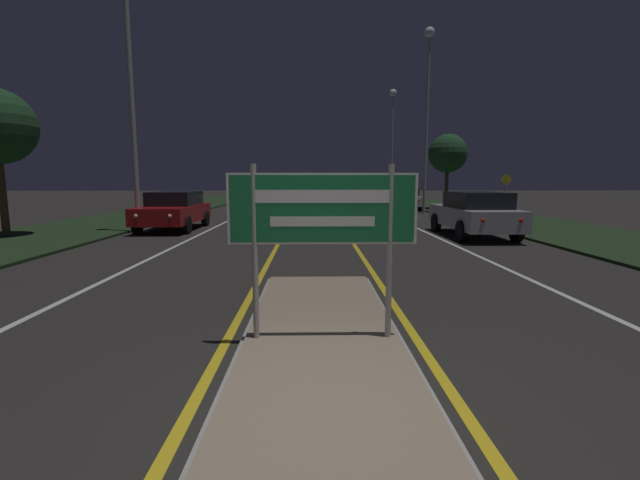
{
  "coord_description": "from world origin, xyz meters",
  "views": [
    {
      "loc": [
        -0.12,
        -3.15,
        1.95
      ],
      "look_at": [
        0.0,
        3.23,
        1.06
      ],
      "focal_mm": 24.0,
      "sensor_mm": 36.0,
      "label": 1
    }
  ],
  "objects_px": {
    "car_receding_1": "(402,199)",
    "car_approaching_0": "(174,210)",
    "highway_sign": "(322,217)",
    "car_receding_0": "(474,213)",
    "streetlight_right_far": "(392,125)",
    "warning_sign": "(506,191)",
    "streetlight_right_near": "(428,91)",
    "car_approaching_1": "(283,197)",
    "streetlight_left_near": "(130,78)"
  },
  "relations": [
    {
      "from": "car_receding_0",
      "to": "warning_sign",
      "type": "xyz_separation_m",
      "value": [
        3.95,
        6.33,
        0.59
      ]
    },
    {
      "from": "streetlight_right_near",
      "to": "car_approaching_0",
      "type": "height_order",
      "value": "streetlight_right_near"
    },
    {
      "from": "car_approaching_0",
      "to": "car_receding_1",
      "type": "bearing_deg",
      "value": 44.71
    },
    {
      "from": "streetlight_right_far",
      "to": "car_receding_1",
      "type": "bearing_deg",
      "value": -95.14
    },
    {
      "from": "car_approaching_0",
      "to": "highway_sign",
      "type": "bearing_deg",
      "value": -65.37
    },
    {
      "from": "car_receding_0",
      "to": "car_approaching_0",
      "type": "xyz_separation_m",
      "value": [
        -11.18,
        2.41,
        -0.03
      ]
    },
    {
      "from": "car_approaching_0",
      "to": "warning_sign",
      "type": "bearing_deg",
      "value": 14.53
    },
    {
      "from": "car_receding_1",
      "to": "warning_sign",
      "type": "xyz_separation_m",
      "value": [
        3.54,
        -7.55,
        0.67
      ]
    },
    {
      "from": "highway_sign",
      "to": "car_approaching_0",
      "type": "xyz_separation_m",
      "value": [
        -5.64,
        12.3,
        -0.75
      ]
    },
    {
      "from": "car_approaching_1",
      "to": "streetlight_left_near",
      "type": "bearing_deg",
      "value": -104.48
    },
    {
      "from": "highway_sign",
      "to": "car_approaching_1",
      "type": "bearing_deg",
      "value": 94.84
    },
    {
      "from": "highway_sign",
      "to": "warning_sign",
      "type": "distance_m",
      "value": 18.79
    },
    {
      "from": "streetlight_right_far",
      "to": "car_receding_0",
      "type": "xyz_separation_m",
      "value": [
        -1.15,
        -22.16,
        -5.74
      ]
    },
    {
      "from": "car_receding_1",
      "to": "car_approaching_1",
      "type": "height_order",
      "value": "car_receding_1"
    },
    {
      "from": "highway_sign",
      "to": "car_approaching_1",
      "type": "distance_m",
      "value": 27.42
    },
    {
      "from": "streetlight_left_near",
      "to": "streetlight_right_far",
      "type": "xyz_separation_m",
      "value": [
        13.22,
        21.08,
        1.0
      ]
    },
    {
      "from": "streetlight_left_near",
      "to": "car_receding_0",
      "type": "xyz_separation_m",
      "value": [
        12.07,
        -1.08,
        -4.73
      ]
    },
    {
      "from": "highway_sign",
      "to": "streetlight_right_far",
      "type": "xyz_separation_m",
      "value": [
        6.69,
        32.06,
        5.02
      ]
    },
    {
      "from": "highway_sign",
      "to": "car_receding_0",
      "type": "bearing_deg",
      "value": 60.78
    },
    {
      "from": "highway_sign",
      "to": "streetlight_right_far",
      "type": "height_order",
      "value": "streetlight_right_far"
    },
    {
      "from": "streetlight_right_far",
      "to": "warning_sign",
      "type": "bearing_deg",
      "value": -80.0
    },
    {
      "from": "streetlight_right_near",
      "to": "warning_sign",
      "type": "relative_size",
      "value": 4.75
    },
    {
      "from": "car_receding_1",
      "to": "car_receding_0",
      "type": "bearing_deg",
      "value": -91.69
    },
    {
      "from": "highway_sign",
      "to": "car_receding_0",
      "type": "distance_m",
      "value": 11.36
    },
    {
      "from": "highway_sign",
      "to": "car_approaching_1",
      "type": "relative_size",
      "value": 0.46
    },
    {
      "from": "highway_sign",
      "to": "streetlight_right_near",
      "type": "bearing_deg",
      "value": 72.25
    },
    {
      "from": "streetlight_right_near",
      "to": "car_approaching_0",
      "type": "distance_m",
      "value": 15.78
    },
    {
      "from": "streetlight_right_near",
      "to": "car_receding_1",
      "type": "relative_size",
      "value": 2.24
    },
    {
      "from": "highway_sign",
      "to": "streetlight_right_far",
      "type": "relative_size",
      "value": 0.23
    },
    {
      "from": "highway_sign",
      "to": "warning_sign",
      "type": "bearing_deg",
      "value": 59.69
    },
    {
      "from": "streetlight_right_near",
      "to": "highway_sign",
      "type": "bearing_deg",
      "value": -107.75
    },
    {
      "from": "car_approaching_1",
      "to": "warning_sign",
      "type": "height_order",
      "value": "warning_sign"
    },
    {
      "from": "streetlight_left_near",
      "to": "warning_sign",
      "type": "height_order",
      "value": "streetlight_left_near"
    },
    {
      "from": "car_receding_1",
      "to": "car_approaching_0",
      "type": "bearing_deg",
      "value": -135.29
    },
    {
      "from": "highway_sign",
      "to": "car_receding_0",
      "type": "relative_size",
      "value": 0.47
    },
    {
      "from": "highway_sign",
      "to": "car_approaching_0",
      "type": "distance_m",
      "value": 13.56
    },
    {
      "from": "highway_sign",
      "to": "car_receding_0",
      "type": "height_order",
      "value": "highway_sign"
    },
    {
      "from": "car_receding_1",
      "to": "car_approaching_1",
      "type": "distance_m",
      "value": 8.98
    },
    {
      "from": "warning_sign",
      "to": "streetlight_right_near",
      "type": "bearing_deg",
      "value": 126.58
    },
    {
      "from": "streetlight_left_near",
      "to": "car_approaching_1",
      "type": "distance_m",
      "value": 17.55
    },
    {
      "from": "car_receding_0",
      "to": "car_approaching_1",
      "type": "bearing_deg",
      "value": 114.26
    },
    {
      "from": "streetlight_left_near",
      "to": "car_receding_0",
      "type": "height_order",
      "value": "streetlight_left_near"
    },
    {
      "from": "highway_sign",
      "to": "streetlight_left_near",
      "type": "relative_size",
      "value": 0.24
    },
    {
      "from": "car_approaching_0",
      "to": "warning_sign",
      "type": "xyz_separation_m",
      "value": [
        15.12,
        3.92,
        0.62
      ]
    },
    {
      "from": "highway_sign",
      "to": "car_receding_1",
      "type": "xyz_separation_m",
      "value": [
        5.95,
        23.77,
        -0.8
      ]
    },
    {
      "from": "streetlight_right_far",
      "to": "highway_sign",
      "type": "bearing_deg",
      "value": -101.79
    },
    {
      "from": "streetlight_right_near",
      "to": "car_receding_0",
      "type": "relative_size",
      "value": 2.25
    },
    {
      "from": "car_receding_1",
      "to": "car_approaching_0",
      "type": "xyz_separation_m",
      "value": [
        -11.59,
        -11.47,
        0.05
      ]
    },
    {
      "from": "streetlight_right_near",
      "to": "streetlight_right_far",
      "type": "height_order",
      "value": "streetlight_right_near"
    },
    {
      "from": "streetlight_left_near",
      "to": "streetlight_right_far",
      "type": "relative_size",
      "value": 0.96
    }
  ]
}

